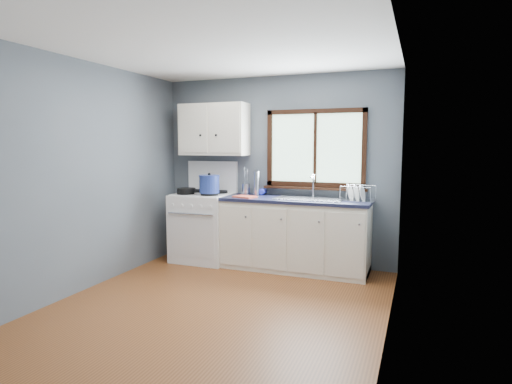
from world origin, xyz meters
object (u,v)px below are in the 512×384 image
(sink, at_px, (309,204))
(skillet, at_px, (187,190))
(thermos, at_px, (257,183))
(base_cabinets, at_px, (295,238))
(dish_rack, at_px, (357,197))
(stockpot, at_px, (209,184))
(utensil_crock, at_px, (246,189))
(gas_range, at_px, (203,225))

(sink, bearing_deg, skillet, -174.32)
(thermos, bearing_deg, skillet, -162.27)
(base_cabinets, relative_size, dish_rack, 4.47)
(sink, height_order, skillet, sink)
(sink, height_order, thermos, thermos)
(stockpot, distance_m, utensil_crock, 0.51)
(stockpot, height_order, thermos, thermos)
(gas_range, bearing_deg, thermos, 11.00)
(sink, relative_size, thermos, 2.59)
(gas_range, bearing_deg, utensil_crock, 18.24)
(base_cabinets, height_order, utensil_crock, utensil_crock)
(gas_range, height_order, stockpot, gas_range)
(stockpot, distance_m, dish_rack, 1.91)
(gas_range, xyz_separation_m, thermos, (0.73, 0.14, 0.59))
(dish_rack, bearing_deg, skillet, -168.20)
(skillet, xyz_separation_m, utensil_crock, (0.73, 0.33, 0.01))
(gas_range, distance_m, utensil_crock, 0.78)
(sink, height_order, utensil_crock, utensil_crock)
(utensil_crock, height_order, dish_rack, utensil_crock)
(sink, bearing_deg, gas_range, -179.29)
(gas_range, xyz_separation_m, dish_rack, (2.07, 0.04, 0.48))
(dish_rack, bearing_deg, sink, -170.47)
(base_cabinets, bearing_deg, thermos, 167.86)
(utensil_crock, distance_m, dish_rack, 1.52)
(base_cabinets, bearing_deg, gas_range, -179.18)
(sink, bearing_deg, utensil_crock, 169.85)
(base_cabinets, height_order, dish_rack, dish_rack)
(skillet, bearing_deg, thermos, 31.17)
(base_cabinets, distance_m, dish_rack, 0.95)
(dish_rack, bearing_deg, gas_range, -171.84)
(stockpot, height_order, utensil_crock, utensil_crock)
(utensil_crock, bearing_deg, base_cabinets, -12.50)
(skillet, bearing_deg, sink, 19.12)
(skillet, distance_m, dish_rack, 2.25)
(base_cabinets, height_order, thermos, thermos)
(gas_range, xyz_separation_m, utensil_crock, (0.56, 0.18, 0.50))
(sink, distance_m, thermos, 0.80)
(dish_rack, bearing_deg, utensil_crock, -178.36)
(stockpot, relative_size, dish_rack, 0.66)
(gas_range, distance_m, thermos, 0.95)
(sink, distance_m, stockpot, 1.34)
(gas_range, distance_m, base_cabinets, 1.31)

